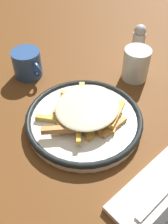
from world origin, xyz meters
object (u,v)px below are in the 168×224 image
plate (84,120)px  salt_shaker (139,38)px  water_glass (136,64)px  coffee_mug (27,64)px  fries_heap (86,110)px

plate → salt_shaker: (-0.12, 0.33, 0.03)m
plate → salt_shaker: 0.35m
water_glass → coffee_mug: (-0.20, -0.21, -0.01)m
coffee_mug → fries_heap: bearing=-1.2°
plate → fries_heap: size_ratio=1.28×
water_glass → fries_heap: bearing=-80.1°
plate → coffee_mug: size_ratio=2.62×
water_glass → salt_shaker: bearing=126.1°
fries_heap → coffee_mug: (-0.24, 0.00, -0.00)m
plate → water_glass: (-0.04, 0.22, 0.03)m
coffee_mug → water_glass: bearing=45.7°
fries_heap → coffee_mug: coffee_mug is taller
plate → coffee_mug: 0.24m
water_glass → salt_shaker: same height
water_glass → coffee_mug: 0.29m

